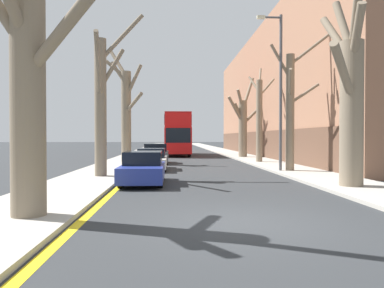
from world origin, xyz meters
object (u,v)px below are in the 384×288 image
Objects in this scene: street_tree_right_2 at (259,117)px; lamp_post at (279,85)px; street_tree_right_1 at (291,107)px; street_tree_left_1 at (102,102)px; parked_car_1 at (152,160)px; parked_car_0 at (143,168)px; street_tree_left_2 at (126,111)px; street_tree_left_0 at (28,78)px; double_decker_bus at (177,132)px; street_tree_right_3 at (243,124)px; parked_car_2 at (156,154)px; street_tree_right_0 at (351,97)px.

lamp_post reaches higher than street_tree_right_2.
street_tree_left_1 is at bearing -166.07° from street_tree_right_1.
street_tree_right_1 reaches higher than parked_car_1.
street_tree_left_2 is at bearing 100.37° from parked_car_0.
street_tree_left_2 reaches higher than parked_car_0.
street_tree_left_0 is at bearing -128.81° from lamp_post.
street_tree_right_1 is at bearing -73.58° from double_decker_bus.
double_decker_bus is 2.43× the size of parked_car_1.
street_tree_left_2 is at bearing -143.46° from street_tree_right_3.
street_tree_right_1 is at bearing 30.18° from parked_car_0.
lamp_post is at bearing -16.67° from parked_car_1.
street_tree_right_2 is at bearing -64.72° from double_decker_bus.
parked_car_2 is at bearing 83.71° from street_tree_left_0.
street_tree_right_3 is 10.66m from parked_car_2.
street_tree_left_2 is 1.19× the size of street_tree_right_2.
street_tree_right_1 is 1.90× the size of parked_car_0.
street_tree_left_1 reaches higher than double_decker_bus.
parked_car_1 is at bearing -66.98° from street_tree_left_2.
parked_car_1 is at bearing 163.33° from lamp_post.
street_tree_left_1 is 1.89× the size of parked_car_0.
street_tree_left_0 reaches higher than parked_car_1.
parked_car_0 is 6.61m from parked_car_1.
street_tree_left_2 is 3.85m from parked_car_2.
street_tree_left_1 is at bearing -164.92° from lamp_post.
double_decker_bus is at bearing 104.64° from lamp_post.
street_tree_left_2 is at bearing -177.72° from street_tree_right_2.
lamp_post is at bearing 96.64° from street_tree_right_0.
street_tree_left_2 reaches higher than street_tree_right_0.
street_tree_right_2 is 8.18m from parked_car_2.
street_tree_right_3 is 1.85× the size of parked_car_0.
street_tree_right_1 is at bearing -44.82° from parked_car_2.
street_tree_right_1 is 1.35m from lamp_post.
double_decker_bus reaches higher than parked_car_2.
street_tree_right_3 is (9.89, 25.77, -0.11)m from street_tree_left_0.
street_tree_right_0 reaches higher than double_decker_bus.
street_tree_right_2 is at bearing 89.87° from street_tree_right_1.
street_tree_right_0 is 12.01m from parked_car_1.
street_tree_right_0 is 0.73× the size of double_decker_bus.
street_tree_right_2 is (-0.07, 14.09, 0.00)m from street_tree_right_0.
street_tree_left_1 is 0.74× the size of double_decker_bus.
street_tree_right_3 is at bearing 57.72° from parked_car_1.
lamp_post is at bearing -93.10° from street_tree_right_3.
street_tree_left_0 is 0.90× the size of street_tree_right_2.
double_decker_bus is (-5.92, 20.08, -1.11)m from street_tree_right_1.
street_tree_left_1 is 19.57m from street_tree_right_3.
lamp_post is at bearing 32.69° from parked_car_0.
double_decker_bus is (3.87, 31.38, -0.81)m from street_tree_left_0.
street_tree_right_2 is (9.84, 0.39, -0.45)m from street_tree_left_2.
lamp_post is at bearing 51.19° from street_tree_left_0.
street_tree_left_2 reaches higher than street_tree_left_0.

